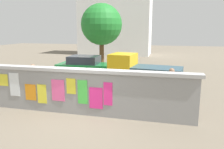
{
  "coord_description": "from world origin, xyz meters",
  "views": [
    {
      "loc": [
        2.82,
        -7.45,
        3.09
      ],
      "look_at": [
        0.48,
        1.85,
        1.17
      ],
      "focal_mm": 36.09,
      "sensor_mm": 36.0,
      "label": 1
    }
  ],
  "objects_px": {
    "car_parked": "(86,66)",
    "person_walking": "(171,84)",
    "motorcycle": "(71,87)",
    "person_bystander": "(34,78)",
    "tree_roadside": "(101,25)",
    "auto_rickshaw_truck": "(141,73)",
    "bicycle_far": "(47,83)"
  },
  "relations": [
    {
      "from": "car_parked",
      "to": "person_walking",
      "type": "xyz_separation_m",
      "value": [
        5.34,
        -4.82,
        0.26
      ]
    },
    {
      "from": "auto_rickshaw_truck",
      "to": "motorcycle",
      "type": "relative_size",
      "value": 1.98
    },
    {
      "from": "person_walking",
      "to": "person_bystander",
      "type": "xyz_separation_m",
      "value": [
        -5.83,
        -0.41,
        0.0
      ]
    },
    {
      "from": "motorcycle",
      "to": "tree_roadside",
      "type": "height_order",
      "value": "tree_roadside"
    },
    {
      "from": "bicycle_far",
      "to": "car_parked",
      "type": "bearing_deg",
      "value": 75.75
    },
    {
      "from": "bicycle_far",
      "to": "person_walking",
      "type": "xyz_separation_m",
      "value": [
        6.22,
        -1.33,
        0.62
      ]
    },
    {
      "from": "person_bystander",
      "to": "auto_rickshaw_truck",
      "type": "bearing_deg",
      "value": 33.53
    },
    {
      "from": "person_walking",
      "to": "tree_roadside",
      "type": "xyz_separation_m",
      "value": [
        -5.78,
        9.76,
        2.51
      ]
    },
    {
      "from": "car_parked",
      "to": "person_walking",
      "type": "bearing_deg",
      "value": -42.09
    },
    {
      "from": "motorcycle",
      "to": "tree_roadside",
      "type": "relative_size",
      "value": 0.36
    },
    {
      "from": "car_parked",
      "to": "person_bystander",
      "type": "relative_size",
      "value": 2.38
    },
    {
      "from": "person_bystander",
      "to": "tree_roadside",
      "type": "relative_size",
      "value": 0.31
    },
    {
      "from": "person_walking",
      "to": "person_bystander",
      "type": "relative_size",
      "value": 1.0
    },
    {
      "from": "auto_rickshaw_truck",
      "to": "person_walking",
      "type": "distance_m",
      "value": 2.89
    },
    {
      "from": "motorcycle",
      "to": "tree_roadside",
      "type": "bearing_deg",
      "value": 97.97
    },
    {
      "from": "bicycle_far",
      "to": "auto_rickshaw_truck",
      "type": "bearing_deg",
      "value": 13.57
    },
    {
      "from": "car_parked",
      "to": "tree_roadside",
      "type": "xyz_separation_m",
      "value": [
        -0.44,
        4.94,
        2.76
      ]
    },
    {
      "from": "car_parked",
      "to": "bicycle_far",
      "type": "relative_size",
      "value": 2.3
    },
    {
      "from": "car_parked",
      "to": "person_walking",
      "type": "relative_size",
      "value": 2.38
    },
    {
      "from": "car_parked",
      "to": "person_bystander",
      "type": "bearing_deg",
      "value": -95.42
    },
    {
      "from": "auto_rickshaw_truck",
      "to": "bicycle_far",
      "type": "bearing_deg",
      "value": -166.43
    },
    {
      "from": "bicycle_far",
      "to": "person_walking",
      "type": "bearing_deg",
      "value": -12.11
    },
    {
      "from": "person_bystander",
      "to": "car_parked",
      "type": "bearing_deg",
      "value": 84.58
    },
    {
      "from": "person_walking",
      "to": "tree_roadside",
      "type": "relative_size",
      "value": 0.31
    },
    {
      "from": "bicycle_far",
      "to": "person_bystander",
      "type": "distance_m",
      "value": 1.89
    },
    {
      "from": "tree_roadside",
      "to": "motorcycle",
      "type": "bearing_deg",
      "value": -82.03
    },
    {
      "from": "auto_rickshaw_truck",
      "to": "motorcycle",
      "type": "distance_m",
      "value": 3.68
    },
    {
      "from": "car_parked",
      "to": "motorcycle",
      "type": "height_order",
      "value": "car_parked"
    },
    {
      "from": "motorcycle",
      "to": "bicycle_far",
      "type": "xyz_separation_m",
      "value": [
        -1.76,
        0.94,
        -0.1
      ]
    },
    {
      "from": "auto_rickshaw_truck",
      "to": "person_bystander",
      "type": "height_order",
      "value": "auto_rickshaw_truck"
    },
    {
      "from": "bicycle_far",
      "to": "motorcycle",
      "type": "bearing_deg",
      "value": -28.15
    },
    {
      "from": "auto_rickshaw_truck",
      "to": "person_walking",
      "type": "height_order",
      "value": "auto_rickshaw_truck"
    }
  ]
}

